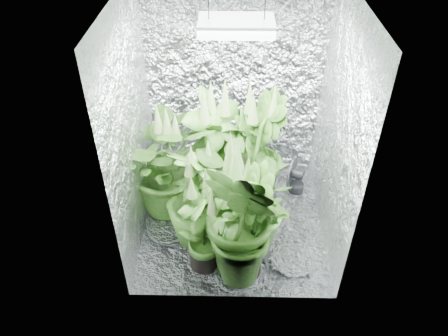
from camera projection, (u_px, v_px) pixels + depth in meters
name	position (u px, v px, depth m)	size (l,w,h in m)	color
ground	(233.00, 222.00, 4.00)	(1.60, 1.60, 0.00)	silver
walls	(234.00, 131.00, 3.38)	(1.62, 1.62, 2.00)	silver
grow_lamp	(236.00, 26.00, 2.86)	(0.50, 0.30, 0.22)	gray
plant_a	(169.00, 163.00, 3.83)	(1.08, 1.08, 1.10)	black
plant_b	(216.00, 155.00, 3.82)	(0.86, 0.86, 1.26)	black
plant_c	(257.00, 152.00, 3.93)	(0.66, 0.66, 1.18)	black
plant_d	(196.00, 199.00, 3.55)	(0.73, 0.73, 1.02)	black
plant_e	(247.00, 209.00, 3.47)	(1.04, 1.04, 0.98)	black
plant_f	(204.00, 228.00, 3.37)	(0.56, 0.56, 0.91)	black
plant_g	(243.00, 221.00, 3.19)	(0.87, 0.87, 1.27)	black
circulation_fan	(294.00, 177.00, 4.25)	(0.20, 0.30, 0.37)	black
plant_label	(251.00, 251.00, 3.34)	(0.06, 0.01, 0.09)	white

